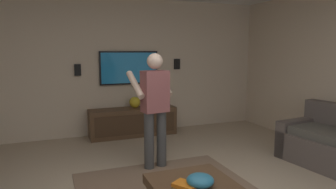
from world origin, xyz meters
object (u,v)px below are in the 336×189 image
object	(u,v)px
bowl	(200,180)
vase_round	(135,102)
wall_speaker_left	(177,64)
wall_speaker_right	(78,70)
book	(185,185)
person_standing	(155,104)
media_console	(133,122)
remote_black	(196,183)
tv	(129,68)

from	to	relation	value
bowl	vase_round	xyz separation A→B (m)	(3.34, -0.26, 0.20)
wall_speaker_left	wall_speaker_right	size ratio (longest dim) A/B	1.00
vase_round	wall_speaker_right	xyz separation A→B (m)	(0.21, 1.05, 0.65)
bowl	wall_speaker_right	xyz separation A→B (m)	(3.55, 0.78, 0.85)
book	wall_speaker_right	world-z (taller)	wall_speaker_right
person_standing	wall_speaker_right	bearing A→B (deg)	14.75
media_console	remote_black	xyz separation A→B (m)	(-3.24, 0.22, 0.14)
book	wall_speaker_right	distance (m)	3.68
vase_round	wall_speaker_left	world-z (taller)	wall_speaker_left
media_console	vase_round	world-z (taller)	vase_round
tv	person_standing	distance (m)	2.01
tv	person_standing	world-z (taller)	tv
book	vase_round	distance (m)	3.33
remote_black	wall_speaker_right	size ratio (longest dim) A/B	0.68
book	vase_round	world-z (taller)	vase_round
tv	remote_black	bearing A→B (deg)	-3.66
wall_speaker_left	wall_speaker_right	bearing A→B (deg)	90.00
tv	book	distance (m)	3.63
bowl	wall_speaker_left	distance (m)	3.88
media_console	remote_black	size ratio (longest dim) A/B	11.33
tv	bowl	xyz separation A→B (m)	(-3.54, 0.21, -0.87)
vase_round	wall_speaker_left	size ratio (longest dim) A/B	1.00
book	media_console	bearing A→B (deg)	-39.92
media_console	person_standing	size ratio (longest dim) A/B	1.04
vase_round	media_console	bearing A→B (deg)	127.80
bowl	book	xyz separation A→B (m)	(0.04, 0.13, -0.04)
book	remote_black	bearing A→B (deg)	-117.27
person_standing	bowl	size ratio (longest dim) A/B	6.24
bowl	wall_speaker_left	size ratio (longest dim) A/B	1.20
remote_black	vase_round	world-z (taller)	vase_round
remote_black	book	distance (m)	0.12
person_standing	wall_speaker_right	distance (m)	2.19
book	vase_round	size ratio (longest dim) A/B	1.00
person_standing	wall_speaker_left	bearing A→B (deg)	-39.49
bowl	vase_round	distance (m)	3.36
tv	wall_speaker_right	xyz separation A→B (m)	(0.01, 0.99, -0.02)
book	wall_speaker_right	bearing A→B (deg)	-23.41
person_standing	book	xyz separation A→B (m)	(-1.53, 0.21, -0.51)
vase_round	remote_black	bearing A→B (deg)	175.19
person_standing	remote_black	size ratio (longest dim) A/B	10.93
media_console	wall_speaker_left	bearing A→B (deg)	103.64
bowl	media_console	bearing A→B (deg)	-3.66
tv	wall_speaker_left	xyz separation A→B (m)	(0.01, -1.05, 0.06)
media_console	bowl	world-z (taller)	media_console
person_standing	wall_speaker_left	world-z (taller)	person_standing
media_console	person_standing	xyz separation A→B (m)	(-1.73, 0.13, 0.66)
media_console	book	world-z (taller)	media_console
vase_round	tv	bearing A→B (deg)	14.96
tv	media_console	bearing A→B (deg)	-0.00
book	tv	bearing A→B (deg)	-39.51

